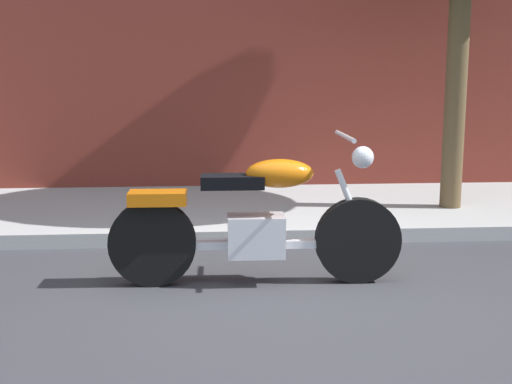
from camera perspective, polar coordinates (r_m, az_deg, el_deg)
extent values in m
plane|color=#38383D|center=(5.03, 3.23, -8.90)|extent=(60.00, 60.00, 0.00)
cube|color=#ACACAC|center=(7.75, 0.50, -1.55)|extent=(22.82, 2.63, 0.14)
cylinder|color=black|center=(5.35, 8.59, -4.06)|extent=(0.67, 0.13, 0.67)
cylinder|color=black|center=(5.27, -8.73, -4.30)|extent=(0.67, 0.13, 0.67)
cube|color=silver|center=(5.24, 0.00, -3.70)|extent=(0.45, 0.29, 0.32)
cube|color=silver|center=(5.25, 0.00, -4.44)|extent=(1.44, 0.11, 0.06)
ellipsoid|color=#D1660C|center=(5.16, 2.00, 1.58)|extent=(0.52, 0.27, 0.22)
cube|color=black|center=(5.15, -2.00, 0.89)|extent=(0.48, 0.25, 0.10)
cube|color=#D1660C|center=(5.19, -8.28, -0.49)|extent=(0.44, 0.25, 0.10)
cylinder|color=silver|center=(5.28, 8.03, -1.13)|extent=(0.27, 0.06, 0.58)
cylinder|color=silver|center=(5.19, 7.52, 4.67)|extent=(0.05, 0.70, 0.04)
sphere|color=silver|center=(5.24, 8.99, 2.92)|extent=(0.17, 0.17, 0.17)
cylinder|color=silver|center=(5.41, -2.75, -4.35)|extent=(0.80, 0.11, 0.09)
cylinder|color=brown|center=(7.75, 16.53, 8.93)|extent=(0.23, 0.23, 3.06)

